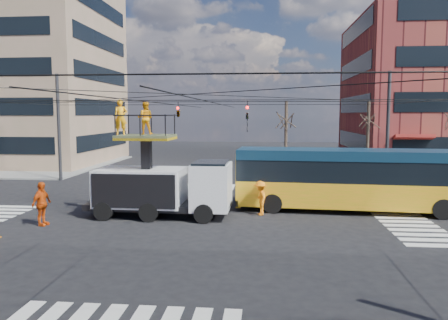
% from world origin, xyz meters
% --- Properties ---
extents(ground, '(120.00, 120.00, 0.00)m').
position_xyz_m(ground, '(0.00, 0.00, 0.00)').
color(ground, black).
rests_on(ground, ground).
extents(sidewalk_nw, '(18.00, 18.00, 0.12)m').
position_xyz_m(sidewalk_nw, '(-21.00, 21.00, 0.06)').
color(sidewalk_nw, slate).
rests_on(sidewalk_nw, ground).
extents(crosswalks, '(22.40, 22.40, 0.02)m').
position_xyz_m(crosswalks, '(0.00, 0.00, 0.01)').
color(crosswalks, silver).
rests_on(crosswalks, ground).
extents(building_tower, '(18.06, 16.06, 30.00)m').
position_xyz_m(building_tower, '(-21.98, 23.98, 15.00)').
color(building_tower, '#8B7658').
rests_on(building_tower, ground).
extents(overhead_network, '(24.24, 24.24, 8.00)m').
position_xyz_m(overhead_network, '(-0.07, 0.40, 4.29)').
color(overhead_network, '#2D2D30').
rests_on(overhead_network, ground).
extents(tree_a, '(2.00, 2.00, 6.00)m').
position_xyz_m(tree_a, '(5.00, 13.50, 4.63)').
color(tree_a, '#382B21').
rests_on(tree_a, ground).
extents(tree_b, '(2.00, 2.00, 6.00)m').
position_xyz_m(tree_b, '(11.00, 13.50, 4.63)').
color(tree_b, '#382B21').
rests_on(tree_b, ground).
extents(utility_truck, '(7.05, 2.77, 5.72)m').
position_xyz_m(utility_truck, '(-1.54, 1.21, 1.94)').
color(utility_truck, black).
rests_on(utility_truck, ground).
extents(city_bus, '(12.67, 3.51, 3.20)m').
position_xyz_m(city_bus, '(8.25, 3.24, 1.73)').
color(city_bus, gold).
rests_on(city_bus, ground).
extents(worker_ground, '(0.69, 1.24, 1.99)m').
position_xyz_m(worker_ground, '(-6.59, -1.07, 1.00)').
color(worker_ground, '#D5490D').
rests_on(worker_ground, ground).
extents(flagger, '(0.91, 1.24, 1.71)m').
position_xyz_m(flagger, '(3.21, 1.92, 0.86)').
color(flagger, orange).
rests_on(flagger, ground).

